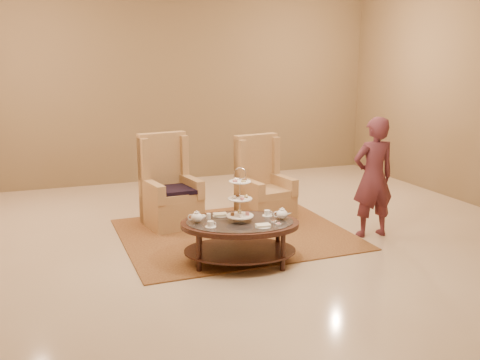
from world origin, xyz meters
name	(u,v)px	position (x,y,z in m)	size (l,w,h in m)	color
ground	(248,248)	(0.00, 0.00, 0.00)	(8.00, 8.00, 0.00)	beige
ceiling	(248,248)	(0.00, 0.00, 0.00)	(8.00, 8.00, 0.02)	white
wall_back	(168,85)	(0.00, 4.00, 1.75)	(8.00, 0.04, 3.50)	olive
rug	(235,234)	(0.02, 0.52, 0.01)	(2.87, 2.40, 0.02)	olive
tea_table	(240,229)	(-0.26, -0.44, 0.40)	(1.51, 1.25, 1.09)	black
armchair_left	(169,195)	(-0.67, 1.24, 0.42)	(0.78, 0.80, 1.25)	tan
armchair_right	(262,192)	(0.61, 1.00, 0.40)	(0.74, 0.76, 1.19)	tan
person	(373,177)	(1.65, -0.12, 0.77)	(0.58, 0.40, 1.53)	#57252D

